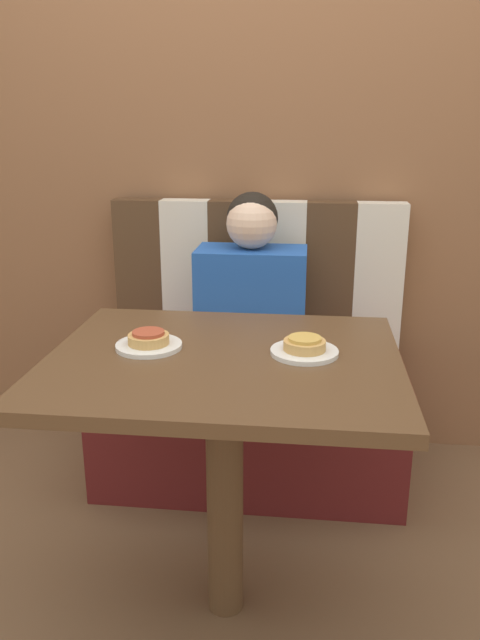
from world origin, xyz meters
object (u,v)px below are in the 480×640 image
pizza_left (149,338)px  pizza_right (305,344)px  plate_right (304,352)px  person (251,286)px  plate_left (149,346)px

pizza_left → pizza_right: 0.40m
pizza_left → pizza_right: size_ratio=1.00×
plate_right → pizza_right: (0.00, 0.00, 0.02)m
person → plate_right: size_ratio=3.63×
person → plate_left: person is taller
pizza_left → pizza_right: bearing=0.0°
plate_left → person: bearing=73.8°
plate_right → pizza_left: (-0.40, 0.00, 0.02)m
plate_right → pizza_right: 0.02m
person → pizza_left: 0.72m
plate_right → pizza_right: pizza_right is taller
person → plate_left: size_ratio=3.63×
person → pizza_left: person is taller
pizza_right → plate_left: bearing=180.0°
person → plate_left: bearing=-106.2°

